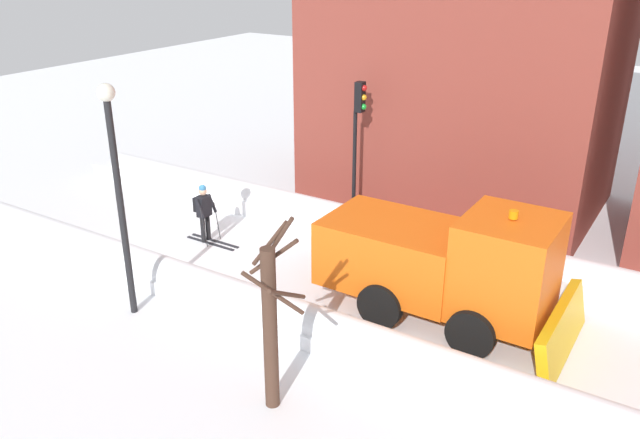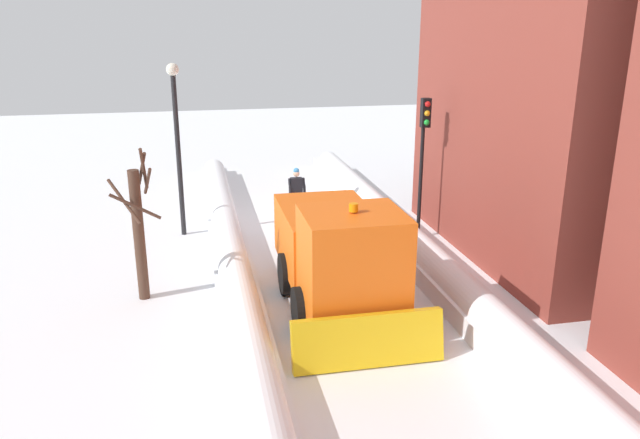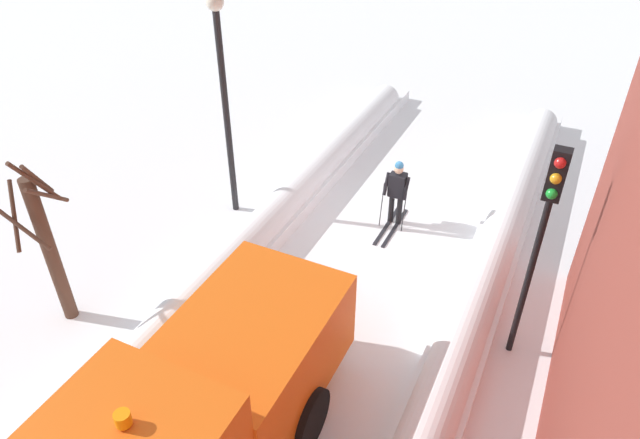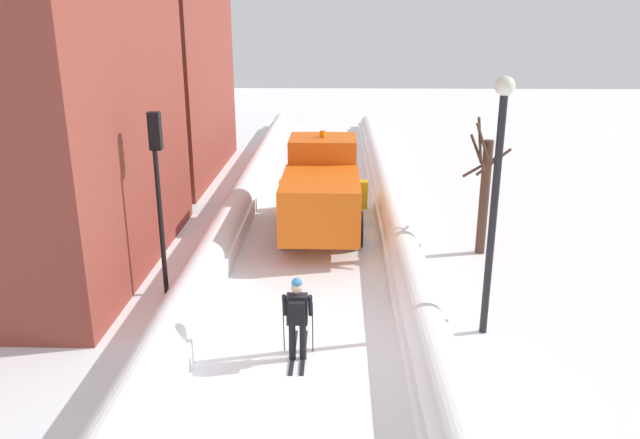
# 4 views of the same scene
# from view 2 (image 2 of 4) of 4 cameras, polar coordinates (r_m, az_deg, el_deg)

# --- Properties ---
(ground_plane) EXTENTS (80.00, 80.00, 0.00)m
(ground_plane) POSITION_cam_2_polar(r_m,az_deg,el_deg) (13.44, 5.49, -12.78)
(ground_plane) COLOR white
(snowbank_left) EXTENTS (1.10, 36.00, 0.96)m
(snowbank_left) POSITION_cam_2_polar(r_m,az_deg,el_deg) (14.20, 16.09, -9.82)
(snowbank_left) COLOR white
(snowbank_left) RESTS_ON ground
(snowbank_right) EXTENTS (1.10, 36.00, 0.90)m
(snowbank_right) POSITION_cam_2_polar(r_m,az_deg,el_deg) (12.83, -6.28, -12.83)
(snowbank_right) COLOR white
(snowbank_right) RESTS_ON ground
(building_brick_near) EXTENTS (6.43, 9.48, 12.98)m
(building_brick_near) POSITION_cam_2_polar(r_m,az_deg,el_deg) (19.83, 23.14, 15.48)
(building_brick_near) COLOR brown
(building_brick_near) RESTS_ON ground
(plow_truck) EXTENTS (3.20, 5.98, 3.12)m
(plow_truck) POSITION_cam_2_polar(r_m,az_deg,el_deg) (15.03, 1.68, -3.05)
(plow_truck) COLOR orange
(plow_truck) RESTS_ON ground
(skier) EXTENTS (0.62, 1.80, 1.81)m
(skier) POSITION_cam_2_polar(r_m,az_deg,el_deg) (22.50, -2.18, 2.77)
(skier) COLOR black
(skier) RESTS_ON ground
(traffic_light_pole) EXTENTS (0.28, 0.42, 4.58)m
(traffic_light_pole) POSITION_cam_2_polar(r_m,az_deg,el_deg) (19.89, 9.53, 7.05)
(traffic_light_pole) COLOR black
(traffic_light_pole) RESTS_ON ground
(street_lamp) EXTENTS (0.40, 0.40, 5.60)m
(street_lamp) POSITION_cam_2_polar(r_m,az_deg,el_deg) (20.45, -13.06, 8.03)
(street_lamp) COLOR black
(street_lamp) RESTS_ON ground
(bare_tree_near) EXTENTS (1.26, 1.28, 3.99)m
(bare_tree_near) POSITION_cam_2_polar(r_m,az_deg,el_deg) (16.08, -16.35, -0.89)
(bare_tree_near) COLOR #493024
(bare_tree_near) RESTS_ON ground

